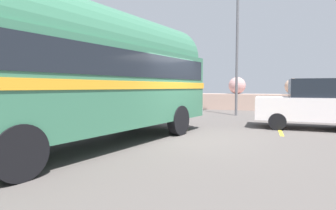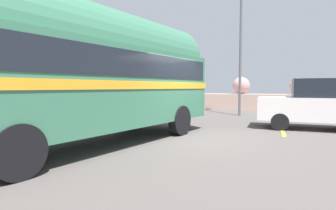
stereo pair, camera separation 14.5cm
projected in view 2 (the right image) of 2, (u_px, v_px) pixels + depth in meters
name	position (u px, v px, depth m)	size (l,w,h in m)	color
ground	(185.00, 138.00, 8.33)	(32.00, 26.00, 0.02)	#534D4A
breakwater	(237.00, 100.00, 19.25)	(31.36, 2.18, 2.49)	tan
vintage_coach	(93.00, 69.00, 7.21)	(4.38, 8.91, 3.70)	black
parked_car_nearest	(320.00, 104.00, 9.98)	(4.15, 1.82, 1.86)	black
lamp_post	(241.00, 41.00, 14.80)	(0.44, 1.00, 7.38)	#5B5B60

